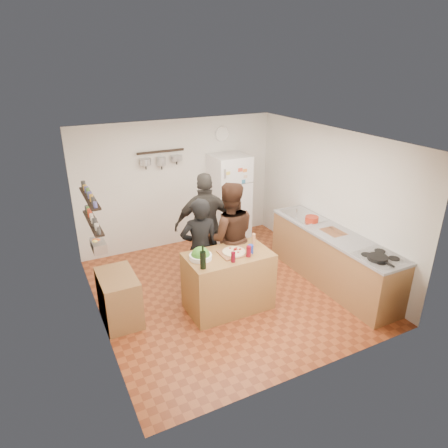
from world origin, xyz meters
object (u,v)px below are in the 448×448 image
skillet (378,258)px  fridge (229,199)px  red_bowl (312,219)px  person_left (200,249)px  salad_bowl (201,257)px  counter_run (332,258)px  wine_bottle (203,260)px  pepper_mill (254,241)px  salt_canister (251,249)px  person_center (229,237)px  side_table (119,298)px  wall_clock (222,134)px  person_back (206,226)px  prep_island (228,281)px

skillet → fridge: size_ratio=0.16×
red_bowl → person_left: bearing=178.3°
salad_bowl → counter_run: size_ratio=0.12×
wine_bottle → pepper_mill: size_ratio=1.41×
salt_canister → counter_run: size_ratio=0.05×
salt_canister → skillet: salt_canister is taller
counter_run → fridge: bearing=108.1°
person_center → skillet: size_ratio=6.48×
skillet → side_table: skillet is taller
red_bowl → side_table: size_ratio=0.29×
counter_run → wall_clock: (-0.75, 2.63, 1.70)m
person_left → side_table: 1.39m
person_center → counter_run: size_ratio=0.69×
wall_clock → person_back: bearing=-125.3°
prep_island → wine_bottle: 0.80m
prep_island → counter_run: prep_island is taller
salad_bowl → fridge: 2.64m
salt_canister → person_back: size_ratio=0.07×
salt_canister → wall_clock: (0.84, 2.63, 1.17)m
salt_canister → person_back: person_back is taller
prep_island → counter_run: 1.90m
person_left → wine_bottle: bearing=81.4°
prep_island → counter_run: bearing=-3.7°
salad_bowl → salt_canister: salt_canister is taller
skillet → red_bowl: 1.54m
salad_bowl → salt_canister: bearing=-13.3°
salt_canister → person_left: size_ratio=0.08×
salad_bowl → side_table: (-1.13, 0.37, -0.58)m
side_table → prep_island: bearing=-15.4°
person_back → skillet: 2.76m
person_left → wall_clock: 2.78m
person_left → counter_run: bearing=175.6°
person_center → fridge: person_center is taller
wall_clock → person_center: bearing=-113.5°
side_table → salt_canister: bearing=-16.4°
salad_bowl → person_center: person_center is taller
wine_bottle → skillet: 2.46m
person_left → person_back: (0.38, 0.60, 0.09)m
red_bowl → salt_canister: bearing=-160.5°
prep_island → person_center: (0.28, 0.52, 0.46)m
person_left → person_back: bearing=-110.8°
skillet → wall_clock: bearing=100.2°
salt_canister → red_bowl: size_ratio=0.58×
wine_bottle → wall_clock: 3.38m
red_bowl → side_table: red_bowl is taller
prep_island → pepper_mill: size_ratio=7.04×
skillet → fridge: fridge is taller
wine_bottle → skillet: size_ratio=0.89×
person_back → side_table: 1.90m
counter_run → skillet: size_ratio=9.36×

